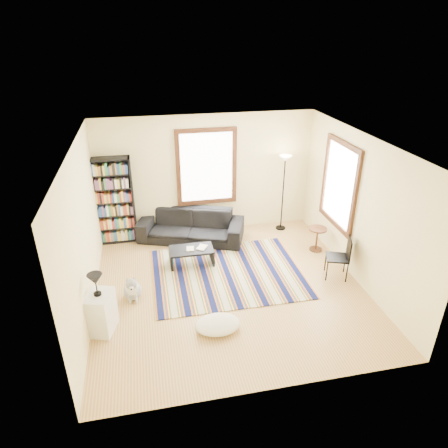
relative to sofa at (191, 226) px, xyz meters
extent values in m
cube|color=tan|center=(0.46, -2.05, -0.40)|extent=(5.00, 5.00, 0.10)
cube|color=white|center=(0.46, -2.05, 2.50)|extent=(5.00, 5.00, 0.10)
cube|color=beige|center=(0.46, 0.50, 1.05)|extent=(5.00, 0.10, 2.80)
cube|color=beige|center=(0.46, -4.60, 1.05)|extent=(5.00, 0.10, 2.80)
cube|color=beige|center=(-2.09, -2.05, 1.05)|extent=(0.10, 5.00, 2.80)
cube|color=beige|center=(3.01, -2.05, 1.05)|extent=(0.10, 5.00, 2.80)
cube|color=white|center=(0.46, 0.42, 1.25)|extent=(1.20, 0.06, 1.60)
cube|color=white|center=(2.93, -1.25, 1.25)|extent=(0.06, 1.20, 1.60)
cube|color=#0C1240|center=(0.52, -1.60, -0.34)|extent=(2.98, 2.38, 0.02)
imported|color=black|center=(0.00, 0.00, 0.00)|extent=(2.57, 1.71, 0.70)
cube|color=black|center=(-1.68, 0.27, 0.65)|extent=(0.90, 0.30, 2.00)
cube|color=black|center=(-0.13, -1.09, -0.17)|extent=(0.96, 0.62, 0.36)
imported|color=beige|center=(-0.23, -1.09, 0.02)|extent=(0.17, 0.22, 0.02)
imported|color=beige|center=(0.02, -1.04, 0.02)|extent=(0.28, 0.30, 0.02)
ellipsoid|color=beige|center=(0.02, -3.19, -0.26)|extent=(0.78, 0.60, 0.19)
cylinder|color=#482412|center=(2.66, -1.07, -0.08)|extent=(0.44, 0.44, 0.54)
cube|color=black|center=(2.61, -2.13, 0.08)|extent=(0.53, 0.52, 0.86)
cube|color=white|center=(-1.84, -2.82, 0.00)|extent=(0.51, 0.59, 0.70)
camera|label=1|loc=(-0.93, -8.25, 4.15)|focal=32.00mm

